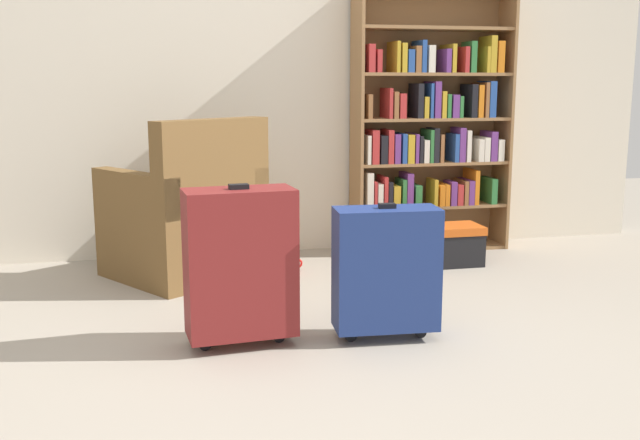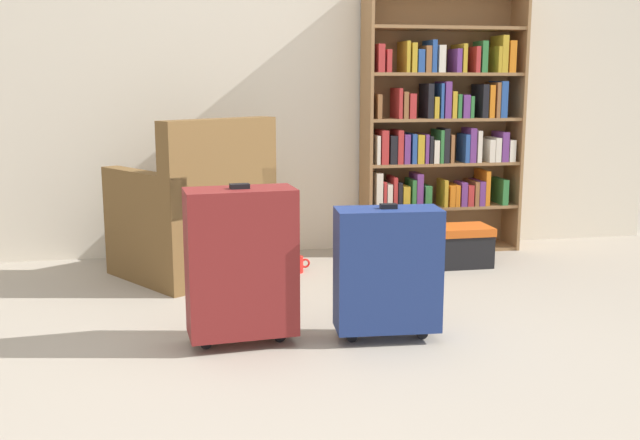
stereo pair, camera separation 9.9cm
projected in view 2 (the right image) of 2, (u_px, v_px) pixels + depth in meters
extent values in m
plane|color=#9E9384|center=(310.00, 385.00, 2.71)|extent=(9.71, 9.71, 0.00)
cube|color=beige|center=(248.00, 48.00, 4.60)|extent=(5.55, 0.10, 2.60)
cube|color=olive|center=(366.00, 122.00, 4.62)|extent=(0.02, 0.27, 1.69)
cube|color=olive|center=(515.00, 120.00, 4.80)|extent=(0.02, 0.27, 1.69)
cube|color=olive|center=(436.00, 120.00, 4.83)|extent=(1.02, 0.02, 1.69)
cube|color=olive|center=(438.00, 248.00, 4.87)|extent=(0.98, 0.25, 0.02)
cube|color=olive|center=(440.00, 206.00, 4.82)|extent=(0.98, 0.25, 0.02)
cube|color=olive|center=(441.00, 163.00, 4.76)|extent=(0.98, 0.25, 0.02)
cube|color=olive|center=(442.00, 119.00, 4.71)|extent=(0.98, 0.25, 0.02)
cube|color=olive|center=(444.00, 74.00, 4.66)|extent=(0.98, 0.25, 0.02)
cube|color=olive|center=(445.00, 28.00, 4.61)|extent=(0.98, 0.25, 0.02)
cube|color=silver|center=(377.00, 190.00, 4.66)|extent=(0.04, 0.15, 0.23)
cube|color=#B22D2D|center=(382.00, 194.00, 4.68)|extent=(0.02, 0.16, 0.17)
cube|color=silver|center=(386.00, 195.00, 4.70)|extent=(0.03, 0.18, 0.16)
cube|color=#B22D2D|center=(392.00, 192.00, 4.70)|extent=(0.02, 0.18, 0.20)
cube|color=black|center=(397.00, 194.00, 4.70)|extent=(0.03, 0.16, 0.16)
cube|color=gold|center=(403.00, 196.00, 4.71)|extent=(0.04, 0.16, 0.14)
cube|color=#2D7238|center=(411.00, 193.00, 4.72)|extent=(0.03, 0.17, 0.18)
cube|color=#66337F|center=(416.00, 190.00, 4.73)|extent=(0.04, 0.18, 0.22)
cube|color=#2D7238|center=(425.00, 196.00, 4.74)|extent=(0.04, 0.16, 0.14)
cube|color=gold|center=(442.00, 192.00, 4.75)|extent=(0.02, 0.16, 0.17)
cube|color=orange|center=(448.00, 195.00, 4.78)|extent=(0.04, 0.18, 0.14)
cube|color=orange|center=(454.00, 194.00, 4.78)|extent=(0.03, 0.17, 0.14)
cube|color=#66337F|center=(461.00, 193.00, 4.77)|extent=(0.04, 0.15, 0.15)
cube|color=#B22D2D|center=(467.00, 194.00, 4.78)|extent=(0.04, 0.15, 0.14)
cube|color=brown|center=(471.00, 192.00, 4.82)|extent=(0.03, 0.22, 0.16)
cube|color=#66337F|center=(476.00, 192.00, 4.83)|extent=(0.04, 0.21, 0.16)
cube|color=orange|center=(482.00, 187.00, 4.82)|extent=(0.03, 0.21, 0.22)
cube|color=#2D7238|center=(500.00, 191.00, 4.85)|extent=(0.04, 0.20, 0.17)
cube|color=silver|center=(376.00, 149.00, 4.62)|extent=(0.02, 0.17, 0.18)
cube|color=#B22D2D|center=(382.00, 147.00, 4.64)|extent=(0.04, 0.19, 0.21)
cube|color=black|center=(390.00, 149.00, 4.66)|extent=(0.04, 0.21, 0.18)
cube|color=#B22D2D|center=(397.00, 146.00, 4.66)|extent=(0.03, 0.19, 0.21)
cube|color=#66337F|center=(403.00, 148.00, 4.67)|extent=(0.04, 0.19, 0.18)
cube|color=#264C99|center=(410.00, 148.00, 4.68)|extent=(0.03, 0.21, 0.19)
cube|color=gold|center=(417.00, 149.00, 4.67)|extent=(0.04, 0.17, 0.18)
cube|color=#66337F|center=(422.00, 148.00, 4.71)|extent=(0.02, 0.22, 0.18)
cube|color=black|center=(427.00, 149.00, 4.70)|extent=(0.02, 0.19, 0.17)
cube|color=silver|center=(431.00, 151.00, 4.72)|extent=(0.03, 0.23, 0.15)
cube|color=#2D7238|center=(437.00, 146.00, 4.71)|extent=(0.02, 0.20, 0.21)
cube|color=black|center=(443.00, 145.00, 4.70)|extent=(0.04, 0.16, 0.22)
cube|color=brown|center=(447.00, 148.00, 4.73)|extent=(0.02, 0.21, 0.18)
cube|color=#264C99|center=(463.00, 148.00, 4.73)|extent=(0.03, 0.17, 0.18)
cube|color=#66337F|center=(469.00, 145.00, 4.73)|extent=(0.04, 0.17, 0.22)
cube|color=silver|center=(475.00, 146.00, 4.75)|extent=(0.03, 0.18, 0.20)
cube|color=silver|center=(486.00, 150.00, 4.78)|extent=(0.04, 0.21, 0.14)
cube|color=silver|center=(493.00, 149.00, 4.78)|extent=(0.04, 0.20, 0.15)
cube|color=#66337F|center=(500.00, 146.00, 4.78)|extent=(0.04, 0.19, 0.19)
cube|color=silver|center=(507.00, 150.00, 4.80)|extent=(0.04, 0.19, 0.14)
cube|color=brown|center=(375.00, 106.00, 4.60)|extent=(0.03, 0.23, 0.15)
cube|color=#B22D2D|center=(396.00, 103.00, 4.61)|extent=(0.02, 0.21, 0.19)
cube|color=brown|center=(402.00, 105.00, 4.61)|extent=(0.03, 0.18, 0.17)
cube|color=#B22D2D|center=(410.00, 106.00, 4.60)|extent=(0.04, 0.15, 0.15)
cube|color=black|center=(426.00, 101.00, 4.64)|extent=(0.04, 0.19, 0.21)
cube|color=gold|center=(432.00, 107.00, 4.66)|extent=(0.03, 0.21, 0.13)
cube|color=#264C99|center=(439.00, 101.00, 4.64)|extent=(0.02, 0.16, 0.22)
cube|color=#66337F|center=(443.00, 100.00, 4.67)|extent=(0.04, 0.22, 0.23)
cube|color=gold|center=(449.00, 104.00, 4.69)|extent=(0.03, 0.23, 0.17)
cube|color=#2D7238|center=(455.00, 106.00, 4.67)|extent=(0.02, 0.17, 0.15)
cube|color=#66337F|center=(462.00, 106.00, 4.68)|extent=(0.04, 0.18, 0.15)
cube|color=#2D7238|center=(468.00, 107.00, 4.69)|extent=(0.02, 0.17, 0.14)
cube|color=black|center=(480.00, 101.00, 4.71)|extent=(0.04, 0.20, 0.21)
cube|color=orange|center=(487.00, 101.00, 4.71)|extent=(0.03, 0.19, 0.21)
cube|color=brown|center=(492.00, 100.00, 4.74)|extent=(0.02, 0.22, 0.22)
cube|color=#264C99|center=(498.00, 99.00, 4.74)|extent=(0.04, 0.21, 0.23)
cube|color=#B22D2D|center=(378.00, 58.00, 4.53)|extent=(0.04, 0.19, 0.17)
cube|color=#B22D2D|center=(385.00, 61.00, 4.56)|extent=(0.03, 0.22, 0.14)
cube|color=gold|center=(404.00, 57.00, 4.57)|extent=(0.02, 0.21, 0.19)
cube|color=gold|center=(411.00, 58.00, 4.55)|extent=(0.03, 0.16, 0.18)
cube|color=#264C99|center=(417.00, 61.00, 4.58)|extent=(0.04, 0.19, 0.14)
cube|color=brown|center=(423.00, 59.00, 4.60)|extent=(0.04, 0.23, 0.16)
cube|color=#264C99|center=(429.00, 57.00, 4.60)|extent=(0.03, 0.21, 0.20)
cube|color=silver|center=(438.00, 59.00, 4.60)|extent=(0.04, 0.18, 0.17)
cube|color=#66337F|center=(455.00, 61.00, 4.62)|extent=(0.03, 0.18, 0.15)
cube|color=gold|center=(459.00, 58.00, 4.65)|extent=(0.03, 0.23, 0.18)
cube|color=#B22D2D|center=(473.00, 60.00, 4.63)|extent=(0.03, 0.17, 0.16)
cube|color=#2D7238|center=(480.00, 57.00, 4.64)|extent=(0.04, 0.17, 0.19)
cube|color=gold|center=(495.00, 60.00, 4.67)|extent=(0.02, 0.18, 0.16)
cube|color=gold|center=(499.00, 54.00, 4.68)|extent=(0.04, 0.20, 0.23)
cube|color=orange|center=(506.00, 57.00, 4.70)|extent=(0.04, 0.22, 0.20)
cube|color=brown|center=(191.00, 240.00, 4.22)|extent=(0.97, 0.97, 0.40)
cube|color=#91724F|center=(190.00, 198.00, 4.18)|extent=(0.74, 0.76, 0.08)
cube|color=brown|center=(219.00, 166.00, 3.94)|extent=(0.65, 0.49, 0.50)
cube|color=brown|center=(231.00, 181.00, 4.37)|extent=(0.47, 0.64, 0.22)
cube|color=brown|center=(142.00, 192.00, 3.96)|extent=(0.47, 0.64, 0.22)
cylinder|color=red|center=(296.00, 264.00, 4.28)|extent=(0.08, 0.08, 0.10)
torus|color=red|center=(305.00, 263.00, 4.29)|extent=(0.06, 0.01, 0.06)
cube|color=black|center=(448.00, 249.00, 4.42)|extent=(0.49, 0.24, 0.21)
cube|color=#D85919|center=(449.00, 230.00, 4.40)|extent=(0.50, 0.25, 0.05)
cube|color=navy|center=(387.00, 269.00, 3.13)|extent=(0.45, 0.22, 0.52)
cube|color=black|center=(389.00, 206.00, 3.07)|extent=(0.07, 0.04, 0.02)
cylinder|color=black|center=(351.00, 335.00, 3.16)|extent=(0.05, 0.05, 0.05)
cylinder|color=black|center=(421.00, 332.00, 3.20)|extent=(0.05, 0.05, 0.05)
cube|color=maroon|center=(241.00, 262.00, 3.06)|extent=(0.47, 0.26, 0.62)
cube|color=black|center=(240.00, 186.00, 3.00)|extent=(0.08, 0.05, 0.02)
cylinder|color=black|center=(205.00, 342.00, 3.08)|extent=(0.05, 0.05, 0.05)
cylinder|color=black|center=(279.00, 335.00, 3.16)|extent=(0.05, 0.05, 0.05)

